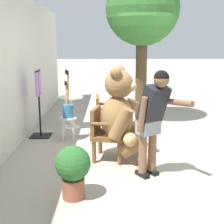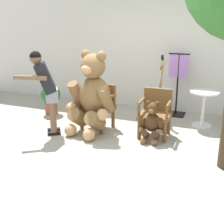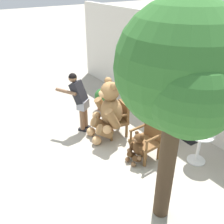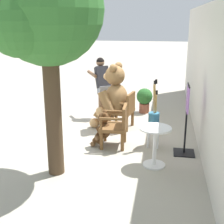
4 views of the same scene
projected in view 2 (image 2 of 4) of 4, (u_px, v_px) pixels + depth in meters
The scene contains 12 objects.
ground_plane at pixel (113, 144), 5.45m from camera, with size 60.00×60.00×0.00m, color #A8A091.
back_wall at pixel (151, 48), 7.14m from camera, with size 10.00×0.16×2.80m, color silver.
wooden_chair_left at pixel (99, 105), 6.09m from camera, with size 0.65×0.62×0.86m.
wooden_chair_right at pixel (156, 112), 5.70m from camera, with size 0.58×0.54×0.86m.
teddy_bear_large at pixel (92, 93), 5.78m from camera, with size 0.95×0.95×1.54m.
teddy_bear_small at pixel (152, 122), 5.48m from camera, with size 0.44×0.42×0.73m.
person_visitor at pixel (46, 86), 5.63m from camera, with size 0.62×0.73×1.55m.
white_stool at pixel (159, 106), 6.43m from camera, with size 0.34×0.34×0.46m.
brush_bucket at pixel (160, 92), 6.34m from camera, with size 0.22×0.22×0.94m.
round_side_table at pixel (203, 105), 6.15m from camera, with size 0.56×0.56×0.72m.
potted_plant at pixel (51, 97), 6.93m from camera, with size 0.44×0.44×0.68m.
clothing_display_stand at pixel (178, 83), 6.77m from camera, with size 0.44×0.40×1.36m.
Camera 2 is at (1.82, -4.67, 2.22)m, focal length 50.00 mm.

